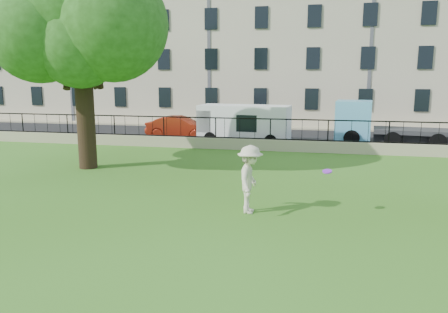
% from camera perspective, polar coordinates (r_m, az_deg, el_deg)
% --- Properties ---
extents(ground, '(120.00, 120.00, 0.00)m').
position_cam_1_polar(ground, '(12.09, -0.21, -8.82)').
color(ground, '#346418').
rests_on(ground, ground).
extents(retaining_wall, '(50.00, 0.40, 0.60)m').
position_cam_1_polar(retaining_wall, '(23.56, 6.04, 1.51)').
color(retaining_wall, tan).
rests_on(retaining_wall, ground).
extents(iron_railing, '(50.00, 0.05, 1.13)m').
position_cam_1_polar(iron_railing, '(23.44, 6.08, 3.56)').
color(iron_railing, black).
rests_on(iron_railing, retaining_wall).
extents(street, '(60.00, 9.00, 0.01)m').
position_cam_1_polar(street, '(28.23, 7.06, 2.40)').
color(street, black).
rests_on(street, ground).
extents(sidewalk, '(60.00, 1.40, 0.12)m').
position_cam_1_polar(sidewalk, '(33.36, 7.87, 3.75)').
color(sidewalk, tan).
rests_on(sidewalk, ground).
extents(building_row, '(56.40, 10.40, 13.80)m').
position_cam_1_polar(building_row, '(38.88, 8.79, 14.82)').
color(building_row, beige).
rests_on(building_row, ground).
extents(tree, '(7.99, 6.19, 9.84)m').
position_cam_1_polar(tree, '(19.93, -18.60, 17.29)').
color(tree, black).
rests_on(tree, ground).
extents(man, '(0.75, 1.30, 2.01)m').
position_cam_1_polar(man, '(12.82, 3.41, -3.00)').
color(man, beige).
rests_on(man, ground).
extents(frisbee, '(0.34, 0.33, 0.12)m').
position_cam_1_polar(frisbee, '(12.89, 13.33, -1.89)').
color(frisbee, purple).
extents(red_sedan, '(4.31, 1.63, 1.41)m').
position_cam_1_polar(red_sedan, '(28.08, -5.75, 3.82)').
color(red_sedan, '#A52814').
rests_on(red_sedan, street).
extents(white_van, '(5.49, 2.56, 2.24)m').
position_cam_1_polar(white_van, '(26.08, 2.66, 4.25)').
color(white_van, white).
rests_on(white_van, street).
extents(blue_truck, '(6.20, 2.81, 2.51)m').
position_cam_1_polar(blue_truck, '(26.98, 20.77, 4.09)').
color(blue_truck, '#60B5E1').
rests_on(blue_truck, street).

